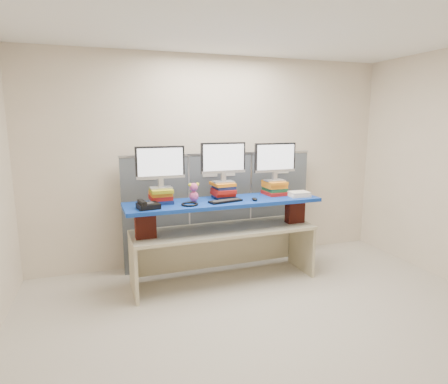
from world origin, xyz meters
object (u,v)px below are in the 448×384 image
object	(u,v)px
monitor_center	(223,160)
monitor_right	(275,160)
blue_board	(224,202)
monitor_left	(160,165)
keyboard	(226,201)
desk_phone	(148,205)
desk	(224,239)

from	to	relation	value
monitor_center	monitor_right	distance (m)	0.69
blue_board	monitor_left	size ratio (longest dim) A/B	4.19
keyboard	monitor_left	bearing A→B (deg)	151.10
monitor_right	desk_phone	size ratio (longest dim) A/B	2.19
monitor_center	blue_board	bearing A→B (deg)	-106.21
monitor_right	monitor_center	bearing A→B (deg)	180.00
keyboard	blue_board	bearing A→B (deg)	68.57
desk	monitor_center	bearing A→B (deg)	73.79
blue_board	monitor_center	size ratio (longest dim) A/B	4.19
keyboard	desk_phone	world-z (taller)	desk_phone
desk	monitor_left	world-z (taller)	monitor_left
desk	monitor_right	bearing A→B (deg)	9.26
desk	keyboard	distance (m)	0.50
monitor_right	keyboard	distance (m)	0.89
blue_board	desk_phone	distance (m)	0.93
blue_board	monitor_right	world-z (taller)	monitor_right
blue_board	desk_phone	xyz separation A→B (m)	(-0.91, -0.15, 0.06)
monitor_left	keyboard	xyz separation A→B (m)	(0.71, -0.20, -0.43)
monitor_left	monitor_right	bearing A→B (deg)	-0.00
monitor_right	desk_phone	distance (m)	1.71
desk	keyboard	bearing A→B (deg)	-99.59
blue_board	monitor_center	bearing A→B (deg)	73.79
desk	blue_board	bearing A→B (deg)	0.00
blue_board	monitor_left	distance (m)	0.86
monitor_left	blue_board	bearing A→B (deg)	-9.33
monitor_center	keyboard	xyz separation A→B (m)	(-0.04, -0.22, -0.45)
keyboard	desk	bearing A→B (deg)	68.57
monitor_center	monitor_right	world-z (taller)	monitor_center
monitor_center	desk_phone	distance (m)	1.07
desk	monitor_center	world-z (taller)	monitor_center
keyboard	desk_phone	bearing A→B (deg)	169.56
monitor_left	monitor_center	bearing A→B (deg)	0.00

